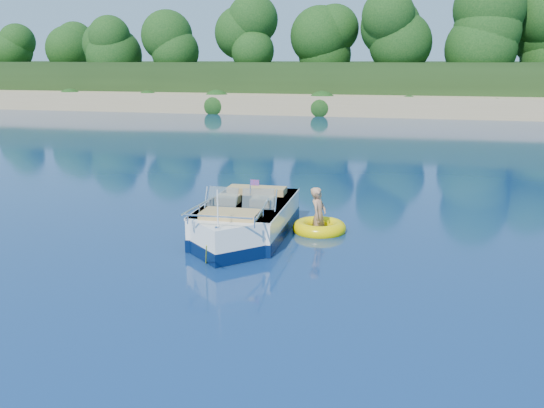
# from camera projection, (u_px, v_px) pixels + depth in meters

# --- Properties ---
(ground) EXTENTS (160.00, 160.00, 0.00)m
(ground) POSITION_uv_depth(u_px,v_px,m) (287.00, 266.00, 12.58)
(ground) COLOR #092241
(ground) RESTS_ON ground
(shoreline) EXTENTS (170.00, 59.00, 6.00)m
(shoreline) POSITION_uv_depth(u_px,v_px,m) (405.00, 87.00, 72.51)
(shoreline) COLOR tan
(shoreline) RESTS_ON ground
(treeline) EXTENTS (150.00, 7.12, 8.19)m
(treeline) POSITION_uv_depth(u_px,v_px,m) (398.00, 43.00, 49.98)
(treeline) COLOR #331F11
(treeline) RESTS_ON ground
(motorboat) EXTENTS (2.07, 5.47, 1.82)m
(motorboat) POSITION_uv_depth(u_px,v_px,m) (244.00, 223.00, 14.55)
(motorboat) COLOR white
(motorboat) RESTS_ON ground
(tow_tube) EXTENTS (1.56, 1.56, 0.36)m
(tow_tube) POSITION_uv_depth(u_px,v_px,m) (319.00, 228.00, 15.13)
(tow_tube) COLOR #FBD900
(tow_tube) RESTS_ON ground
(boy) EXTENTS (0.48, 0.84, 1.57)m
(boy) POSITION_uv_depth(u_px,v_px,m) (319.00, 232.00, 15.12)
(boy) COLOR tan
(boy) RESTS_ON ground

